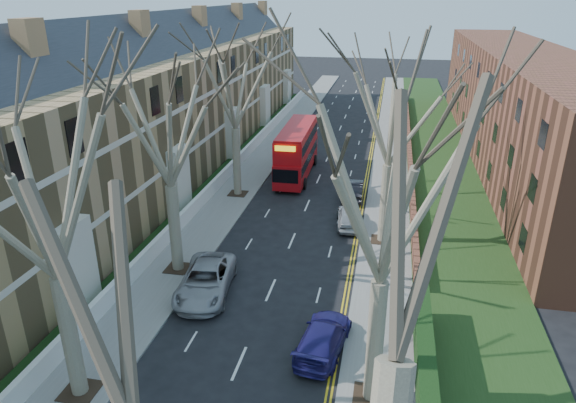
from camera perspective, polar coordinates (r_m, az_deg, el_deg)
The scene contains 16 objects.
pavement_left at distance 50.74m, azimuth -2.36°, elevation 5.30°, with size 3.00×102.00×0.12m, color slate.
pavement_right at distance 49.39m, azimuth 11.34°, elevation 4.39°, with size 3.00×102.00×0.12m, color slate.
terrace_left at distance 44.58m, azimuth -14.69°, elevation 9.47°, with size 9.70×78.00×13.60m.
flats_right at distance 53.39m, azimuth 24.36°, elevation 9.67°, with size 13.97×54.00×10.00m.
front_wall_left at distance 43.70m, azimuth -6.94°, elevation 3.07°, with size 0.30×78.00×1.00m.
grass_verge_right at distance 49.61m, azimuth 16.55°, elevation 4.08°, with size 6.00×102.00×0.06m.
tree_left_mid at distance 18.86m, azimuth -26.16°, elevation 3.45°, with size 10.50×10.50×14.71m.
tree_left_far at distance 27.22m, azimuth -13.63°, elevation 9.67°, with size 10.15×10.15×14.22m.
tree_left_dist at distance 38.21m, azimuth -6.13°, elevation 14.15°, with size 10.50×10.50×14.71m.
tree_right_mid at distance 16.98m, azimuth 11.14°, elevation 3.45°, with size 10.50×10.50×14.71m.
tree_right_far at distance 30.63m, azimuth 11.59°, elevation 11.21°, with size 10.15×10.15×14.22m.
double_decker_bus at distance 44.27m, azimuth 0.99°, elevation 5.47°, with size 2.71×10.05×4.22m.
car_left_far at distance 27.75m, azimuth -9.13°, elevation -8.65°, with size 2.56×5.55×1.54m, color #98989D.
car_right_near at distance 23.65m, azimuth 3.94°, elevation -14.82°, with size 1.86×4.57×1.33m, color navy.
car_right_mid at distance 35.21m, azimuth 6.80°, elevation -1.67°, with size 1.63×4.05×1.38m, color #93969B.
car_right_far at distance 40.01m, azimuth 7.24°, elevation 1.35°, with size 1.49×4.28×1.41m, color black.
Camera 1 is at (5.60, -8.10, 14.94)m, focal length 32.00 mm.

